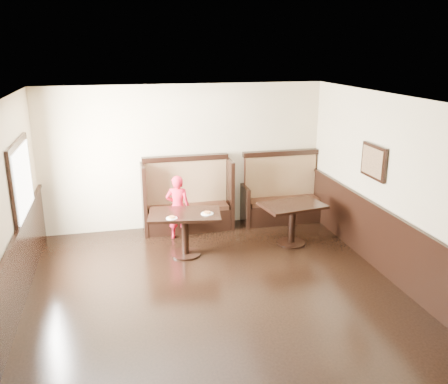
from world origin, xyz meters
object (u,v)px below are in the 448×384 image
object	(u,v)px
child	(178,207)
booth_main	(187,203)
booth_neighbor	(281,198)
table_neighbor	(292,214)
table_main	(185,223)

from	to	relation	value
child	booth_main	bearing A→B (deg)	-101.72
booth_neighbor	child	distance (m)	2.25
table_neighbor	child	distance (m)	2.11
booth_main	booth_neighbor	distance (m)	1.95
table_neighbor	booth_main	bearing A→B (deg)	135.62
table_neighbor	child	size ratio (longest dim) A/B	0.98
booth_neighbor	table_main	bearing A→B (deg)	-150.54
table_main	table_neighbor	distance (m)	1.96
booth_main	table_neighbor	bearing A→B (deg)	-34.83
booth_main	table_neighbor	size ratio (longest dim) A/B	1.46
booth_neighbor	table_neighbor	distance (m)	1.22
booth_main	child	world-z (taller)	booth_main
booth_main	booth_neighbor	size ratio (longest dim) A/B	1.06
table_main	child	bearing A→B (deg)	100.24
booth_main	table_neighbor	xyz separation A→B (m)	(1.72, -1.20, 0.04)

